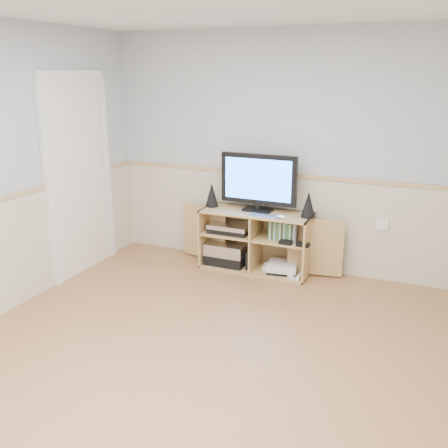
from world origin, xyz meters
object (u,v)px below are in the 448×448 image
(monitor, at_px, (258,181))
(keyboard, at_px, (264,216))
(game_consoles, at_px, (282,267))
(media_cabinet, at_px, (257,239))

(monitor, bearing_deg, keyboard, -55.06)
(game_consoles, bearing_deg, keyboard, -143.45)
(media_cabinet, height_order, keyboard, keyboard)
(keyboard, bearing_deg, monitor, 127.36)
(media_cabinet, relative_size, keyboard, 5.80)
(game_consoles, bearing_deg, monitor, 168.68)
(keyboard, relative_size, game_consoles, 0.69)
(monitor, xyz_separation_m, game_consoles, (0.30, -0.06, -0.91))
(media_cabinet, xyz_separation_m, game_consoles, (0.30, -0.07, -0.26))
(media_cabinet, distance_m, game_consoles, 0.41)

